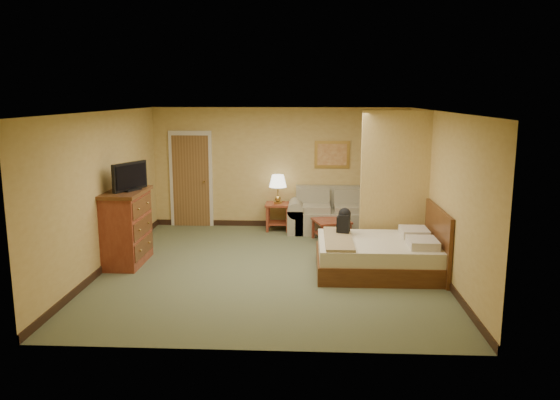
# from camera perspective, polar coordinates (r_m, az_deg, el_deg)

# --- Properties ---
(floor) EXTENTS (6.00, 6.00, 0.00)m
(floor) POSITION_cam_1_polar(r_m,az_deg,el_deg) (9.22, -0.96, -7.14)
(floor) COLOR #555D3C
(floor) RESTS_ON ground
(ceiling) EXTENTS (6.00, 6.00, 0.00)m
(ceiling) POSITION_cam_1_polar(r_m,az_deg,el_deg) (8.77, -1.01, 9.24)
(ceiling) COLOR white
(ceiling) RESTS_ON back_wall
(back_wall) EXTENTS (5.50, 0.02, 2.60)m
(back_wall) POSITION_cam_1_polar(r_m,az_deg,el_deg) (11.86, -0.01, 3.38)
(back_wall) COLOR tan
(back_wall) RESTS_ON floor
(left_wall) EXTENTS (0.02, 6.00, 2.60)m
(left_wall) POSITION_cam_1_polar(r_m,az_deg,el_deg) (9.49, -17.79, 0.95)
(left_wall) COLOR tan
(left_wall) RESTS_ON floor
(right_wall) EXTENTS (0.02, 6.00, 2.60)m
(right_wall) POSITION_cam_1_polar(r_m,az_deg,el_deg) (9.14, 16.49, 0.66)
(right_wall) COLOR tan
(right_wall) RESTS_ON floor
(partition) EXTENTS (1.20, 0.15, 2.60)m
(partition) POSITION_cam_1_polar(r_m,az_deg,el_deg) (9.92, 11.88, 1.65)
(partition) COLOR tan
(partition) RESTS_ON floor
(door) EXTENTS (0.94, 0.16, 2.10)m
(door) POSITION_cam_1_polar(r_m,az_deg,el_deg) (12.12, -9.27, 2.12)
(door) COLOR beige
(door) RESTS_ON floor
(baseboard) EXTENTS (5.50, 0.02, 0.12)m
(baseboard) POSITION_cam_1_polar(r_m,az_deg,el_deg) (12.08, -0.01, -2.47)
(baseboard) COLOR black
(baseboard) RESTS_ON floor
(loveseat) EXTENTS (1.86, 0.86, 0.94)m
(loveseat) POSITION_cam_1_polar(r_m,az_deg,el_deg) (11.62, 5.43, -1.82)
(loveseat) COLOR gray
(loveseat) RESTS_ON floor
(side_table) EXTENTS (0.53, 0.53, 0.58)m
(side_table) POSITION_cam_1_polar(r_m,az_deg,el_deg) (11.68, -0.23, -1.31)
(side_table) COLOR maroon
(side_table) RESTS_ON floor
(table_lamp) EXTENTS (0.37, 0.37, 0.61)m
(table_lamp) POSITION_cam_1_polar(r_m,az_deg,el_deg) (11.55, -0.23, 1.91)
(table_lamp) COLOR #AC893F
(table_lamp) RESTS_ON side_table
(coffee_table) EXTENTS (0.83, 0.83, 0.42)m
(coffee_table) POSITION_cam_1_polar(r_m,az_deg,el_deg) (10.88, 5.38, -2.70)
(coffee_table) COLOR maroon
(coffee_table) RESTS_ON floor
(wall_picture) EXTENTS (0.75, 0.04, 0.58)m
(wall_picture) POSITION_cam_1_polar(r_m,az_deg,el_deg) (11.80, 5.46, 4.75)
(wall_picture) COLOR #B78E3F
(wall_picture) RESTS_ON back_wall
(dresser) EXTENTS (0.63, 1.19, 1.28)m
(dresser) POSITION_cam_1_polar(r_m,az_deg,el_deg) (9.67, -15.73, -2.73)
(dresser) COLOR maroon
(dresser) RESTS_ON floor
(tv) EXTENTS (0.37, 0.74, 0.48)m
(tv) POSITION_cam_1_polar(r_m,az_deg,el_deg) (9.48, -15.42, 2.30)
(tv) COLOR black
(tv) RESTS_ON dresser
(bed) EXTENTS (1.97, 1.67, 1.08)m
(bed) POSITION_cam_1_polar(r_m,az_deg,el_deg) (9.10, 10.56, -5.63)
(bed) COLOR #4D2712
(bed) RESTS_ON floor
(backpack) EXTENTS (0.22, 0.29, 0.46)m
(backpack) POSITION_cam_1_polar(r_m,az_deg,el_deg) (9.29, 6.75, -2.13)
(backpack) COLOR black
(backpack) RESTS_ON bed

